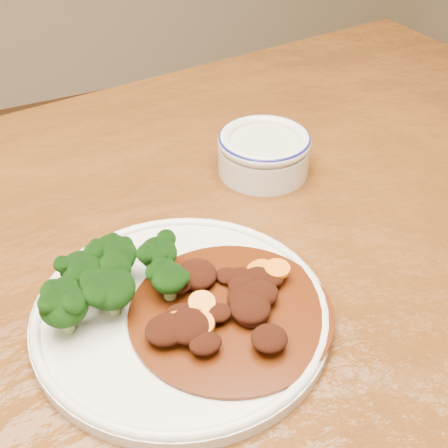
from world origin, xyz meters
name	(u,v)px	position (x,y,z in m)	size (l,w,h in m)	color
dining_table	(161,334)	(0.00, 0.00, 0.67)	(1.59, 1.06, 0.75)	#5B3010
dinner_plate	(181,313)	(0.00, -0.06, 0.76)	(0.29, 0.29, 0.02)	silver
broccoli_florets	(111,276)	(-0.05, -0.02, 0.79)	(0.15, 0.10, 0.05)	olive
mince_stew	(223,306)	(0.04, -0.08, 0.77)	(0.20, 0.20, 0.03)	#481D07
dip_bowl	(264,151)	(0.20, 0.14, 0.78)	(0.12, 0.12, 0.05)	beige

